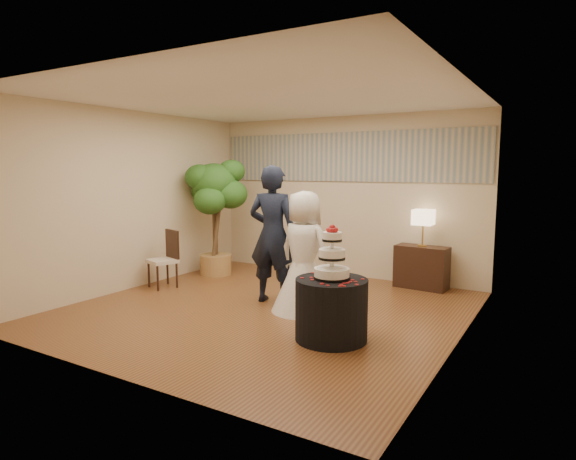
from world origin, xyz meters
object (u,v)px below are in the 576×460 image
Objects in this scene: side_chair at (162,259)px; console at (421,267)px; ficus_tree at (215,216)px; groom at (273,235)px; cake_table at (331,309)px; table_lamp at (423,228)px; wedding_cake at (332,252)px; bride at (304,252)px.

console is at bearing 49.34° from side_chair.
ficus_tree is at bearing 103.63° from side_chair.
ficus_tree is at bearing -37.72° from groom.
table_lamp reaches higher than cake_table.
wedding_cake reaches higher than cake_table.
wedding_cake is 2.86m from table_lamp.
side_chair is at bearing -4.01° from groom.
cake_table is 2.86m from console.
groom is 3.22× the size of wedding_cake.
groom reaches higher than cake_table.
bride is at bearing 134.34° from cake_table.
table_lamp is (1.60, 1.89, -0.01)m from groom.
table_lamp is at bearing 49.34° from side_chair.
side_chair is at bearing 167.07° from wedding_cake.
groom is 1.68m from wedding_cake.
console is (0.22, 2.85, -0.66)m from wedding_cake.
console is 1.41× the size of table_lamp.
table_lamp is (0.22, 2.85, 0.62)m from cake_table.
cake_table is 0.38× the size of ficus_tree.
table_lamp is 3.58m from ficus_tree.
cake_table is 1.33× the size of wedding_cake.
groom is 3.36× the size of table_lamp.
cake_table is (1.38, -0.96, -0.63)m from groom.
groom is 0.93× the size of ficus_tree.
wedding_cake is at bearing 135.61° from groom.
ficus_tree is (-2.45, 1.15, 0.24)m from bride.
groom is 2.43× the size of cake_table.
wedding_cake reaches higher than table_lamp.
ficus_tree is (-3.46, -0.89, 0.71)m from console.
ficus_tree is 1.33m from side_chair.
cake_table is 0.98× the size of console.
bride reaches higher than console.
cake_table is at bearing 135.61° from groom.
bride is at bearing -25.12° from ficus_tree.
bride is 2.72m from ficus_tree.
console is at bearing 0.00° from table_lamp.
groom is 2.56m from console.
console is (1.02, 2.04, -0.47)m from bride.
side_chair is (-2.56, -0.04, -0.35)m from bride.
bride reaches higher than cake_table.
groom reaches higher than bride.
wedding_cake is at bearing -94.46° from table_lamp.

